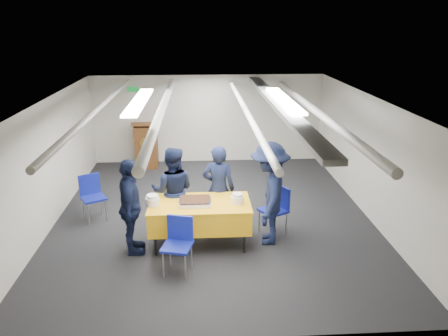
% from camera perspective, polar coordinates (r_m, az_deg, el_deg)
% --- Properties ---
extents(ground, '(7.00, 7.00, 0.00)m').
position_cam_1_polar(ground, '(8.62, -1.41, -6.20)').
color(ground, black).
rests_on(ground, ground).
extents(room_shell, '(6.00, 7.00, 2.30)m').
position_cam_1_polar(room_shell, '(8.42, -0.98, 6.24)').
color(room_shell, beige).
rests_on(room_shell, ground).
extents(serving_table, '(1.69, 0.91, 0.77)m').
position_cam_1_polar(serving_table, '(7.36, -3.19, -6.05)').
color(serving_table, black).
rests_on(serving_table, ground).
extents(sheet_cake, '(0.52, 0.41, 0.09)m').
position_cam_1_polar(sheet_cake, '(7.22, -3.79, -4.36)').
color(sheet_cake, white).
rests_on(sheet_cake, serving_table).
extents(plate_stack_left, '(0.23, 0.23, 0.18)m').
position_cam_1_polar(plate_stack_left, '(7.23, -9.33, -4.20)').
color(plate_stack_left, white).
rests_on(plate_stack_left, serving_table).
extents(plate_stack_right, '(0.20, 0.20, 0.17)m').
position_cam_1_polar(plate_stack_right, '(7.22, 1.75, -4.02)').
color(plate_stack_right, white).
rests_on(plate_stack_right, serving_table).
extents(podium, '(0.62, 0.53, 1.25)m').
position_cam_1_polar(podium, '(11.35, -10.12, 3.07)').
color(podium, brown).
rests_on(podium, ground).
extents(chair_near, '(0.51, 0.51, 0.87)m').
position_cam_1_polar(chair_near, '(6.67, -5.96, -9.21)').
color(chair_near, gray).
rests_on(chair_near, ground).
extents(chair_right, '(0.57, 0.57, 0.87)m').
position_cam_1_polar(chair_right, '(7.81, 6.93, -4.84)').
color(chair_right, gray).
rests_on(chair_right, ground).
extents(chair_left, '(0.57, 0.57, 0.87)m').
position_cam_1_polar(chair_left, '(8.68, -16.89, -3.08)').
color(chair_left, gray).
rests_on(chair_left, ground).
extents(sailor_a, '(0.64, 0.47, 1.59)m').
position_cam_1_polar(sailor_a, '(7.77, -0.72, -2.71)').
color(sailor_a, black).
rests_on(sailor_a, ground).
extents(sailor_b, '(0.83, 0.68, 1.59)m').
position_cam_1_polar(sailor_b, '(7.72, -6.70, -3.00)').
color(sailor_b, black).
rests_on(sailor_b, ground).
extents(sailor_c, '(0.48, 0.98, 1.61)m').
position_cam_1_polar(sailor_c, '(7.16, -12.11, -5.05)').
color(sailor_c, black).
rests_on(sailor_c, ground).
extents(sailor_d, '(0.88, 1.26, 1.77)m').
position_cam_1_polar(sailor_d, '(7.35, 5.92, -3.37)').
color(sailor_d, black).
rests_on(sailor_d, ground).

